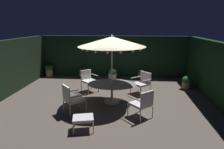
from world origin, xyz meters
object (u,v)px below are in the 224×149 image
Objects in this scene: patio_chair_east at (71,97)px; potted_plant_right_near at (49,70)px; potted_plant_back_left at (113,74)px; ottoman_footrest at (83,119)px; potted_plant_left_far at (83,73)px; patio_chair_northeast at (88,79)px; patio_chair_north at (143,81)px; potted_plant_front_corner at (141,74)px; patio_dining_table at (112,87)px; patio_umbrella at (112,42)px; potted_plant_right_far at (187,82)px; patio_chair_southeast at (143,102)px.

potted_plant_right_near is at bearing 120.48° from patio_chair_east.
potted_plant_back_left is (1.00, 4.36, -0.28)m from patio_chair_east.
potted_plant_left_far is at bearing 103.53° from ottoman_footrest.
patio_chair_northeast is 3.35m from ottoman_footrest.
patio_chair_northeast is at bearing -70.35° from potted_plant_left_far.
potted_plant_front_corner is (0.09, 2.37, -0.25)m from patio_chair_north.
patio_dining_table is 5.22m from potted_plant_right_near.
patio_chair_northeast is (-1.15, 1.16, -1.75)m from patio_umbrella.
potted_plant_right_far reaches higher than potted_plant_left_far.
patio_umbrella reaches higher than potted_plant_left_far.
potted_plant_right_near reaches higher than potted_plant_right_far.
potted_plant_right_far reaches higher than potted_plant_front_corner.
patio_dining_table is at bearing -110.72° from potted_plant_front_corner.
patio_chair_east reaches higher than potted_plant_right_far.
patio_umbrella reaches higher than potted_plant_back_left.
potted_plant_right_near is (-2.66, 4.52, -0.18)m from patio_chair_east.
potted_plant_front_corner is at bearing 2.51° from potted_plant_left_far.
potted_plant_front_corner reaches higher than potted_plant_left_far.
potted_plant_right_near is at bearing 138.63° from patio_umbrella.
potted_plant_right_far is at bearing 54.67° from patio_chair_southeast.
patio_chair_southeast is 4.72m from potted_plant_front_corner.
ottoman_footrest is at bearing -80.67° from patio_chair_northeast.
patio_umbrella is 5.57m from potted_plant_right_near.
potted_plant_right_far is at bearing 29.80° from patio_umbrella.
patio_chair_northeast is 3.28m from patio_chair_southeast.
patio_umbrella is 4.31m from potted_plant_right_far.
patio_chair_north reaches higher than potted_plant_right_near.
potted_plant_back_left is (0.36, 5.42, -0.08)m from ottoman_footrest.
patio_chair_southeast is 4.72m from potted_plant_back_left.
potted_plant_left_far reaches higher than ottoman_footrest.
patio_chair_north is 0.98× the size of patio_chair_northeast.
patio_umbrella is 2.59× the size of patio_chair_east.
potted_plant_left_far is at bearing 164.66° from potted_plant_right_far.
patio_chair_northeast is 1.74× the size of potted_plant_left_far.
patio_chair_northeast reaches higher than patio_dining_table.
potted_plant_back_left is at bearing 158.62° from potted_plant_right_far.
patio_chair_east is (-0.10, -2.24, -0.01)m from patio_chair_northeast.
patio_chair_southeast is 5.48m from potted_plant_left_far.
patio_umbrella is 2.79× the size of patio_chair_north.
ottoman_footrest is at bearing -59.38° from potted_plant_right_near.
ottoman_footrest is at bearing -152.09° from patio_chair_southeast.
patio_chair_east is at bearing 176.15° from patio_chair_southeast.
patio_dining_table is at bearing 73.98° from ottoman_footrest.
patio_chair_southeast is 1.69× the size of potted_plant_front_corner.
patio_chair_east is 1.25m from ottoman_footrest.
patio_chair_northeast and patio_chair_southeast have the same top height.
ottoman_footrest is 0.96× the size of potted_plant_right_near.
potted_plant_left_far is (-3.02, 4.56, -0.26)m from patio_chair_southeast.
patio_chair_northeast is 3.39m from potted_plant_front_corner.
potted_plant_back_left is at bearing 77.07° from patio_chair_east.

